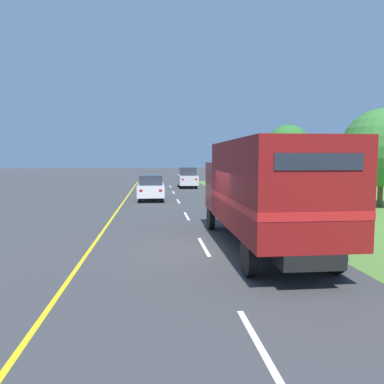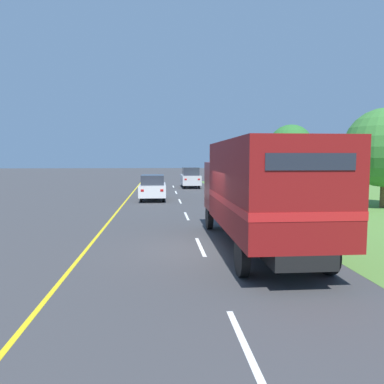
% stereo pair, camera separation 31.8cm
% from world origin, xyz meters
% --- Properties ---
extents(ground_plane, '(200.00, 200.00, 0.00)m').
position_xyz_m(ground_plane, '(0.00, 0.00, 0.00)').
color(ground_plane, '#3D3D3F').
extents(edge_line_yellow, '(0.12, 52.32, 0.01)m').
position_xyz_m(edge_line_yellow, '(-3.70, 9.45, 0.00)').
color(edge_line_yellow, yellow).
rests_on(edge_line_yellow, ground).
extents(centre_dash_nearest, '(0.12, 2.60, 0.01)m').
position_xyz_m(centre_dash_nearest, '(0.00, -6.17, 0.00)').
color(centre_dash_nearest, white).
rests_on(centre_dash_nearest, ground).
extents(centre_dash_near, '(0.12, 2.60, 0.01)m').
position_xyz_m(centre_dash_near, '(0.00, 0.43, 0.00)').
color(centre_dash_near, white).
rests_on(centre_dash_near, ground).
extents(centre_dash_mid_a, '(0.12, 2.60, 0.01)m').
position_xyz_m(centre_dash_mid_a, '(0.00, 7.03, 0.00)').
color(centre_dash_mid_a, white).
rests_on(centre_dash_mid_a, ground).
extents(centre_dash_mid_b, '(0.12, 2.60, 0.01)m').
position_xyz_m(centre_dash_mid_b, '(0.00, 13.63, 0.00)').
color(centre_dash_mid_b, white).
rests_on(centre_dash_mid_b, ground).
extents(centre_dash_far, '(0.12, 2.60, 0.01)m').
position_xyz_m(centre_dash_far, '(0.00, 20.23, 0.00)').
color(centre_dash_far, white).
rests_on(centre_dash_far, ground).
extents(centre_dash_farthest, '(0.12, 2.60, 0.01)m').
position_xyz_m(centre_dash_farthest, '(0.00, 26.83, 0.00)').
color(centre_dash_farthest, white).
rests_on(centre_dash_farthest, ground).
extents(horse_trailer_truck, '(2.61, 8.40, 3.44)m').
position_xyz_m(horse_trailer_truck, '(1.81, -0.26, 1.94)').
color(horse_trailer_truck, black).
rests_on(horse_trailer_truck, ground).
extents(lead_car_white, '(1.80, 4.31, 1.77)m').
position_xyz_m(lead_car_white, '(-1.86, 14.59, 0.90)').
color(lead_car_white, black).
rests_on(lead_car_white, ground).
extents(lead_car_silver_ahead, '(1.80, 4.61, 2.02)m').
position_xyz_m(lead_car_silver_ahead, '(1.67, 25.55, 1.01)').
color(lead_car_silver_ahead, black).
rests_on(lead_car_silver_ahead, ground).
extents(highway_sign, '(2.33, 0.09, 2.64)m').
position_xyz_m(highway_sign, '(6.92, 5.49, 1.61)').
color(highway_sign, '#9E9EA3').
rests_on(highway_sign, ground).
extents(roadside_tree_mid, '(3.61, 3.61, 5.66)m').
position_xyz_m(roadside_tree_mid, '(9.28, 18.16, 3.83)').
color(roadside_tree_mid, '#4C3823').
rests_on(roadside_tree_mid, ground).
extents(delineator_post, '(0.08, 0.08, 0.95)m').
position_xyz_m(delineator_post, '(4.26, 2.87, 0.51)').
color(delineator_post, white).
rests_on(delineator_post, ground).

